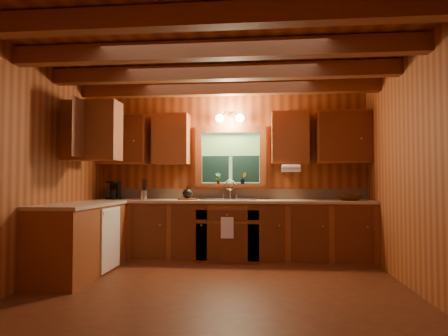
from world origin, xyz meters
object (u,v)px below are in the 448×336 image
sink (229,203)px  wicker_basket (349,197)px  coffee_maker (114,190)px  cutting_board (187,199)px

sink → wicker_basket: size_ratio=2.25×
coffee_maker → wicker_basket: coffee_maker is taller
coffee_maker → cutting_board: size_ratio=1.08×
sink → cutting_board: (-0.63, -0.04, 0.06)m
sink → coffee_maker: sink is taller
wicker_basket → sink: bearing=179.2°
sink → cutting_board: bearing=-176.1°
sink → coffee_maker: 1.82m
cutting_board → wicker_basket: (2.39, 0.02, 0.03)m
sink → wicker_basket: 1.76m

